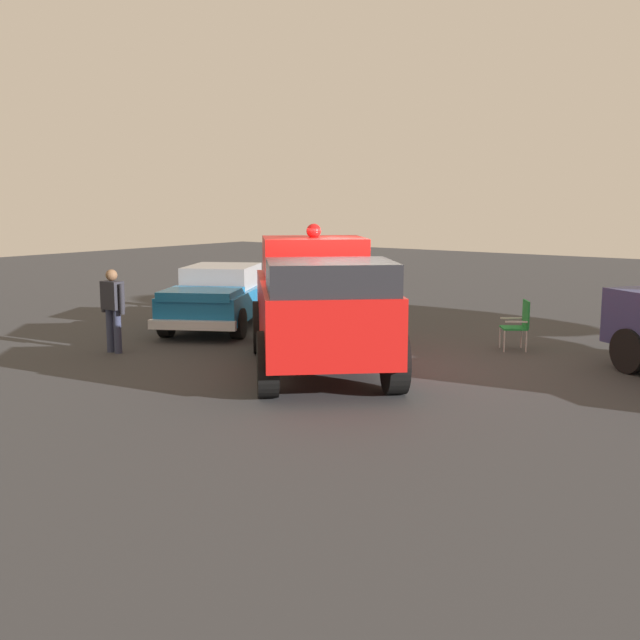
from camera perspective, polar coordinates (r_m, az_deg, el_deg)
The scene contains 8 objects.
ground_plane at distance 13.83m, azimuth 2.15°, elevation -3.74°, with size 60.00×60.00×0.00m, color #333335.
vintage_fire_truck at distance 13.79m, azimuth -0.10°, elevation 1.28°, with size 5.85×5.63×2.59m.
classic_hot_rod at distance 18.43m, azimuth -7.57°, elevation 1.75°, with size 4.71×3.73×1.46m.
lawn_chair_near_truck at distance 19.21m, azimuth 1.52°, elevation 1.65°, with size 0.67×0.66×1.02m.
lawn_chair_by_car at distance 21.45m, azimuth -9.01°, elevation 2.32°, with size 0.69×0.69×1.02m.
lawn_chair_spare at distance 16.05m, azimuth 14.66°, elevation -0.10°, with size 0.68×0.68×1.02m.
spectator_seated at distance 19.14m, azimuth 1.16°, elevation 1.95°, with size 0.64×0.58×1.29m.
spectator_standing at distance 15.76m, azimuth -15.19°, elevation 1.09°, with size 0.28×0.64×1.68m.
Camera 1 is at (-11.12, -7.63, 3.06)m, focal length 42.95 mm.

